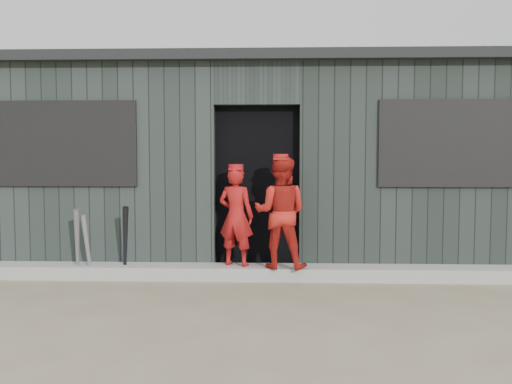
{
  "coord_description": "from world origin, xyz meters",
  "views": [
    {
      "loc": [
        0.24,
        -4.62,
        1.45
      ],
      "look_at": [
        0.0,
        1.8,
        1.0
      ],
      "focal_mm": 40.0,
      "sensor_mm": 36.0,
      "label": 1
    }
  ],
  "objects_px": {
    "bat_right": "(125,242)",
    "dugout": "(260,164)",
    "bat_mid": "(87,247)",
    "bat_left": "(77,244)",
    "player_grey_back": "(307,215)",
    "player_red_right": "(280,212)",
    "player_red_left": "(236,216)"
  },
  "relations": [
    {
      "from": "bat_right",
      "to": "dugout",
      "type": "bearing_deg",
      "value": 49.83
    },
    {
      "from": "bat_mid",
      "to": "bat_left",
      "type": "bearing_deg",
      "value": -168.14
    },
    {
      "from": "bat_mid",
      "to": "player_grey_back",
      "type": "distance_m",
      "value": 2.62
    },
    {
      "from": "player_grey_back",
      "to": "player_red_right",
      "type": "bearing_deg",
      "value": 77.84
    },
    {
      "from": "bat_left",
      "to": "player_red_left",
      "type": "distance_m",
      "value": 1.83
    },
    {
      "from": "player_grey_back",
      "to": "dugout",
      "type": "bearing_deg",
      "value": -45.88
    },
    {
      "from": "bat_right",
      "to": "player_grey_back",
      "type": "distance_m",
      "value": 2.19
    },
    {
      "from": "bat_left",
      "to": "dugout",
      "type": "height_order",
      "value": "dugout"
    },
    {
      "from": "bat_right",
      "to": "player_red_right",
      "type": "distance_m",
      "value": 1.8
    },
    {
      "from": "bat_mid",
      "to": "player_red_right",
      "type": "bearing_deg",
      "value": -0.16
    },
    {
      "from": "bat_right",
      "to": "dugout",
      "type": "xyz_separation_m",
      "value": [
        1.49,
        1.76,
        0.86
      ]
    },
    {
      "from": "bat_left",
      "to": "player_grey_back",
      "type": "distance_m",
      "value": 2.72
    },
    {
      "from": "player_red_left",
      "to": "player_red_right",
      "type": "distance_m",
      "value": 0.53
    },
    {
      "from": "bat_left",
      "to": "player_red_left",
      "type": "bearing_deg",
      "value": 4.44
    },
    {
      "from": "player_red_right",
      "to": "dugout",
      "type": "bearing_deg",
      "value": -71.76
    },
    {
      "from": "player_red_left",
      "to": "bat_left",
      "type": "bearing_deg",
      "value": 22.81
    },
    {
      "from": "player_red_right",
      "to": "player_grey_back",
      "type": "xyz_separation_m",
      "value": [
        0.33,
        0.6,
        -0.09
      ]
    },
    {
      "from": "bat_left",
      "to": "bat_right",
      "type": "bearing_deg",
      "value": 3.44
    },
    {
      "from": "bat_mid",
      "to": "player_grey_back",
      "type": "xyz_separation_m",
      "value": [
        2.53,
        0.59,
        0.31
      ]
    },
    {
      "from": "bat_mid",
      "to": "player_grey_back",
      "type": "bearing_deg",
      "value": 13.19
    },
    {
      "from": "player_red_right",
      "to": "player_grey_back",
      "type": "relative_size",
      "value": 0.92
    },
    {
      "from": "bat_left",
      "to": "player_grey_back",
      "type": "relative_size",
      "value": 0.61
    },
    {
      "from": "bat_mid",
      "to": "bat_right",
      "type": "height_order",
      "value": "bat_right"
    },
    {
      "from": "bat_mid",
      "to": "dugout",
      "type": "bearing_deg",
      "value": 42.69
    },
    {
      "from": "bat_left",
      "to": "player_grey_back",
      "type": "xyz_separation_m",
      "value": [
        2.64,
        0.62,
        0.27
      ]
    },
    {
      "from": "dugout",
      "to": "player_grey_back",
      "type": "bearing_deg",
      "value": -62.71
    },
    {
      "from": "bat_mid",
      "to": "player_red_right",
      "type": "xyz_separation_m",
      "value": [
        2.2,
        -0.01,
        0.4
      ]
    },
    {
      "from": "player_red_right",
      "to": "player_grey_back",
      "type": "bearing_deg",
      "value": -109.59
    },
    {
      "from": "bat_mid",
      "to": "dugout",
      "type": "distance_m",
      "value": 2.77
    },
    {
      "from": "player_red_left",
      "to": "dugout",
      "type": "bearing_deg",
      "value": -79.56
    },
    {
      "from": "dugout",
      "to": "player_red_left",
      "type": "bearing_deg",
      "value": -97.93
    },
    {
      "from": "player_red_left",
      "to": "player_grey_back",
      "type": "bearing_deg",
      "value": -132.08
    }
  ]
}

